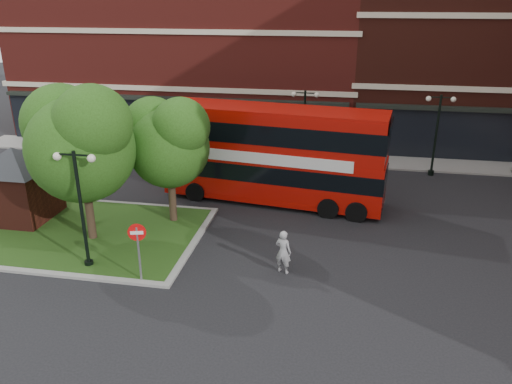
% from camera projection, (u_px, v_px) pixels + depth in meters
% --- Properties ---
extents(ground, '(120.00, 120.00, 0.00)m').
position_uv_depth(ground, '(218.00, 282.00, 19.48)').
color(ground, black).
rests_on(ground, ground).
extents(pavement_far, '(44.00, 3.00, 0.12)m').
position_uv_depth(pavement_far, '(276.00, 156.00, 34.56)').
color(pavement_far, slate).
rests_on(pavement_far, ground).
extents(terrace_far_left, '(26.00, 12.00, 14.00)m').
position_uv_depth(terrace_far_left, '(192.00, 41.00, 40.18)').
color(terrace_far_left, maroon).
rests_on(terrace_far_left, ground).
extents(terrace_far_right, '(18.00, 12.00, 16.00)m').
position_uv_depth(terrace_far_right, '(483.00, 31.00, 36.20)').
color(terrace_far_right, '#471911').
rests_on(terrace_far_right, ground).
extents(traffic_island, '(12.60, 7.60, 0.15)m').
position_uv_depth(traffic_island, '(69.00, 231.00, 23.52)').
color(traffic_island, gray).
rests_on(traffic_island, ground).
extents(kiosk, '(6.51, 6.51, 3.60)m').
position_uv_depth(kiosk, '(16.00, 176.00, 24.10)').
color(kiosk, '#471911').
rests_on(kiosk, traffic_island).
extents(tree_island_west, '(5.40, 4.71, 7.21)m').
position_uv_depth(tree_island_west, '(79.00, 138.00, 21.16)').
color(tree_island_west, '#2D2116').
rests_on(tree_island_west, ground).
extents(tree_island_east, '(4.46, 3.90, 6.29)m').
position_uv_depth(tree_island_east, '(167.00, 139.00, 23.14)').
color(tree_island_east, '#2D2116').
rests_on(tree_island_east, ground).
extents(lamp_island, '(1.72, 0.36, 5.00)m').
position_uv_depth(lamp_island, '(81.00, 204.00, 19.53)').
color(lamp_island, black).
rests_on(lamp_island, ground).
extents(lamp_far_left, '(1.72, 0.36, 5.00)m').
position_uv_depth(lamp_far_left, '(304.00, 125.00, 31.38)').
color(lamp_far_left, black).
rests_on(lamp_far_left, ground).
extents(lamp_far_right, '(1.72, 0.36, 5.00)m').
position_uv_depth(lamp_far_right, '(437.00, 131.00, 30.07)').
color(lamp_far_right, black).
rests_on(lamp_far_right, ground).
extents(bus, '(11.98, 4.24, 4.48)m').
position_uv_depth(bus, '(273.00, 149.00, 26.20)').
color(bus, '#A90D06').
rests_on(bus, ground).
extents(woman, '(0.78, 0.63, 1.84)m').
position_uv_depth(woman, '(283.00, 252.00, 19.89)').
color(woman, gray).
rests_on(woman, ground).
extents(car_silver, '(3.66, 1.65, 1.22)m').
position_uv_depth(car_silver, '(180.00, 152.00, 33.56)').
color(car_silver, silver).
rests_on(car_silver, ground).
extents(car_white, '(3.97, 1.45, 1.30)m').
position_uv_depth(car_white, '(320.00, 152.00, 33.39)').
color(car_white, silver).
rests_on(car_white, ground).
extents(no_entry_sign, '(0.68, 0.22, 2.51)m').
position_uv_depth(no_entry_sign, '(138.00, 241.00, 18.85)').
color(no_entry_sign, slate).
rests_on(no_entry_sign, ground).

